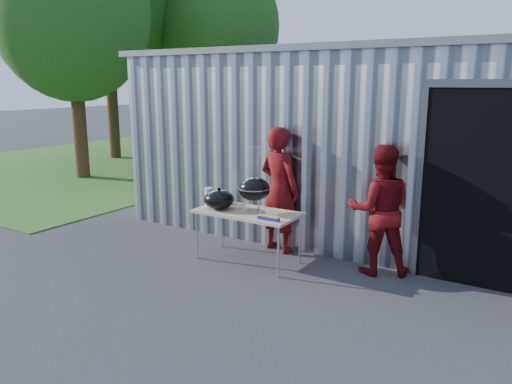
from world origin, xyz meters
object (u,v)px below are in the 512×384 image
Objects in this scene: kettle_grill at (254,184)px; folding_table at (248,214)px; person_cook at (279,190)px; person_bystander at (380,210)px.

folding_table is at bearing -178.35° from kettle_grill.
folding_table is 0.78× the size of person_cook.
person_bystander is (1.64, 0.57, -0.28)m from kettle_grill.
folding_table is 0.47m from kettle_grill.
kettle_grill is at bearing 1.65° from folding_table.
person_cook reaches higher than kettle_grill.
kettle_grill is 0.71m from person_cook.
folding_table is 0.73m from person_cook.
kettle_grill is at bearing -7.51° from person_bystander.
person_cook is 1.08× the size of person_bystander.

